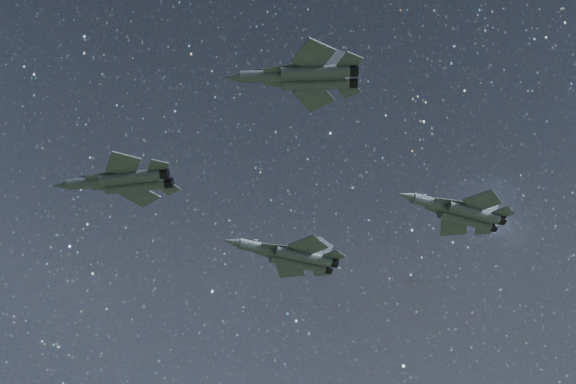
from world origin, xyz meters
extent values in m
cylinder|color=#363E43|center=(-27.71, 6.96, 148.13)|extent=(7.47, 3.68, 1.55)
cone|color=#363E43|center=(-32.26, 8.39, 148.13)|extent=(2.69, 2.04, 1.39)
ellipsoid|color=black|center=(-28.85, 7.31, 148.87)|extent=(2.57, 1.70, 0.76)
cube|color=#363E43|center=(-22.79, 5.41, 148.08)|extent=(8.21, 3.86, 1.29)
cylinder|color=#363E43|center=(-22.71, 4.34, 147.63)|extent=(8.42, 3.98, 1.55)
cylinder|color=#363E43|center=(-22.11, 6.24, 147.63)|extent=(8.42, 3.98, 1.55)
cylinder|color=black|center=(-18.35, 2.97, 147.63)|extent=(1.66, 1.75, 1.43)
cylinder|color=black|center=(-17.75, 4.87, 147.63)|extent=(1.66, 1.75, 1.43)
cube|color=#363E43|center=(-26.41, 5.14, 148.01)|extent=(5.06, 3.42, 0.12)
cube|color=#363E43|center=(-25.60, 7.70, 148.01)|extent=(5.25, 1.67, 0.12)
cube|color=#363E43|center=(-23.61, 2.13, 147.83)|extent=(4.72, 5.08, 0.20)
cube|color=#363E43|center=(-21.58, 8.57, 147.83)|extent=(5.70, 5.64, 0.20)
cube|color=#363E43|center=(-19.11, 1.86, 147.83)|extent=(2.77, 2.92, 0.15)
cube|color=#363E43|center=(-17.74, 6.22, 147.83)|extent=(3.37, 3.36, 0.15)
cube|color=#363E43|center=(-20.03, 3.24, 149.52)|extent=(3.26, 1.45, 3.53)
cube|color=#363E43|center=(-19.29, 5.61, 149.52)|extent=(3.41, 0.92, 3.53)
cylinder|color=#363E43|center=(-2.98, 18.96, 147.47)|extent=(8.24, 3.46, 1.70)
cone|color=#363E43|center=(-8.08, 17.80, 147.47)|extent=(2.89, 2.07, 1.53)
ellipsoid|color=black|center=(-4.25, 18.67, 148.29)|extent=(2.78, 1.69, 0.84)
cube|color=#363E43|center=(2.55, 20.23, 147.42)|extent=(9.08, 3.59, 1.42)
cylinder|color=#363E43|center=(3.22, 19.26, 146.92)|extent=(9.31, 3.70, 1.70)
cylinder|color=#363E43|center=(2.73, 21.39, 146.92)|extent=(9.31, 3.70, 1.70)
cylinder|color=black|center=(8.11, 20.38, 146.92)|extent=(1.73, 1.85, 1.57)
cylinder|color=black|center=(7.62, 22.51, 146.92)|extent=(1.73, 1.85, 1.57)
cube|color=#363E43|center=(-0.74, 17.97, 147.34)|extent=(5.71, 1.39, 0.13)
cube|color=#363E43|center=(-1.39, 20.84, 147.34)|extent=(5.67, 3.39, 0.13)
cube|color=#363E43|center=(3.59, 16.66, 147.14)|extent=(6.24, 6.25, 0.22)
cube|color=#363E43|center=(1.93, 23.89, 147.14)|extent=(5.45, 5.79, 0.22)
cube|color=#363E43|center=(8.00, 18.90, 147.14)|extent=(3.69, 3.70, 0.16)
cube|color=#363E43|center=(6.88, 23.79, 147.14)|extent=(3.20, 3.34, 0.16)
cube|color=#363E43|center=(6.36, 19.70, 149.00)|extent=(3.78, 0.71, 3.88)
cube|color=#363E43|center=(5.75, 22.36, 149.00)|extent=(3.66, 1.31, 3.88)
cylinder|color=#363E43|center=(-7.15, -18.47, 145.56)|extent=(6.48, 2.56, 1.34)
cone|color=#363E43|center=(-11.19, -17.67, 145.56)|extent=(2.25, 1.58, 1.20)
ellipsoid|color=black|center=(-8.16, -18.27, 146.20)|extent=(2.18, 1.28, 0.66)
cube|color=#363E43|center=(-2.78, -19.35, 145.52)|extent=(7.15, 2.64, 1.11)
cylinder|color=#363E43|center=(-2.61, -20.26, 145.13)|extent=(7.32, 2.73, 1.34)
cylinder|color=#363E43|center=(-2.28, -18.58, 145.13)|extent=(7.32, 2.73, 1.34)
cylinder|color=black|center=(1.25, -21.04, 145.13)|extent=(1.34, 1.43, 1.23)
cylinder|color=black|center=(1.59, -19.35, 145.13)|extent=(1.34, 1.43, 1.23)
cube|color=#363E43|center=(-5.87, -19.91, 145.46)|extent=(4.48, 2.57, 0.10)
cube|color=#363E43|center=(-5.41, -17.64, 145.46)|extent=(4.46, 0.97, 0.10)
cube|color=#363E43|center=(-3.19, -22.24, 145.30)|extent=(4.35, 4.60, 0.17)
cube|color=#363E43|center=(-2.04, -16.53, 145.30)|extent=(4.90, 4.92, 0.17)
cube|color=#363E43|center=(0.70, -22.06, 145.30)|extent=(2.55, 2.66, 0.13)
cube|color=#363E43|center=(1.47, -18.19, 145.30)|extent=(2.90, 2.91, 0.13)
cube|color=#363E43|center=(-0.22, -20.96, 146.76)|extent=(2.90, 0.95, 3.05)
cube|color=#363E43|center=(0.20, -18.86, 146.76)|extent=(2.98, 0.53, 3.05)
cylinder|color=#363E43|center=(18.11, 1.43, 145.84)|extent=(7.30, 3.23, 1.51)
cone|color=#363E43|center=(13.62, 0.28, 145.84)|extent=(2.58, 1.88, 1.35)
ellipsoid|color=black|center=(16.99, 1.14, 146.56)|extent=(2.48, 1.55, 0.74)
cube|color=#363E43|center=(22.98, 2.67, 145.79)|extent=(8.04, 3.36, 1.26)
cylinder|color=#363E43|center=(23.59, 1.83, 145.36)|extent=(8.24, 3.47, 1.51)
cylinder|color=#363E43|center=(23.12, 3.70, 145.36)|extent=(8.24, 3.47, 1.51)
cylinder|color=black|center=(27.90, 2.93, 145.36)|extent=(1.56, 1.66, 1.39)
cylinder|color=black|center=(27.43, 4.80, 145.36)|extent=(1.56, 1.66, 1.39)
cube|color=#363E43|center=(20.12, 0.59, 145.72)|extent=(5.08, 1.35, 0.12)
cube|color=#363E43|center=(19.48, 3.12, 145.72)|extent=(5.00, 3.11, 0.12)
cube|color=#363E43|center=(23.98, -0.47, 145.55)|extent=(5.54, 5.53, 0.19)
cube|color=#363E43|center=(22.36, 5.90, 145.55)|extent=(4.76, 5.08, 0.19)
cube|color=#363E43|center=(27.84, 1.61, 145.55)|extent=(3.28, 3.28, 0.14)
cube|color=#363E43|center=(26.74, 5.92, 145.55)|extent=(2.79, 2.93, 0.14)
cube|color=#363E43|center=(26.37, 2.29, 147.19)|extent=(3.35, 0.71, 3.44)
cube|color=#363E43|center=(25.77, 4.63, 147.19)|extent=(3.23, 1.24, 3.44)
camera|label=1|loc=(-13.21, -68.15, 92.70)|focal=42.00mm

